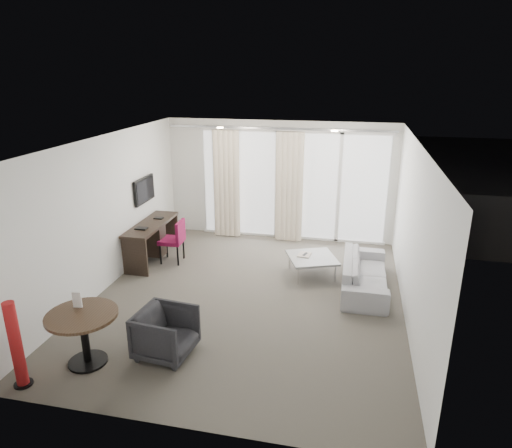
% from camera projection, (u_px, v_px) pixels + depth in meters
% --- Properties ---
extents(floor, '(5.00, 6.00, 0.00)m').
position_uv_depth(floor, '(248.00, 297.00, 7.64)').
color(floor, '#514C43').
rests_on(floor, ground).
extents(ceiling, '(5.00, 6.00, 0.00)m').
position_uv_depth(ceiling, '(247.00, 142.00, 6.79)').
color(ceiling, white).
rests_on(ceiling, ground).
extents(wall_left, '(0.00, 6.00, 2.60)m').
position_uv_depth(wall_left, '(104.00, 214.00, 7.72)').
color(wall_left, silver).
rests_on(wall_left, ground).
extents(wall_right, '(0.00, 6.00, 2.60)m').
position_uv_depth(wall_right, '(413.00, 236.00, 6.71)').
color(wall_right, silver).
rests_on(wall_right, ground).
extents(wall_front, '(5.00, 0.00, 2.60)m').
position_uv_depth(wall_front, '(178.00, 322.00, 4.44)').
color(wall_front, silver).
rests_on(wall_front, ground).
extents(window_panel, '(4.00, 0.02, 2.38)m').
position_uv_depth(window_panel, '(293.00, 186.00, 9.94)').
color(window_panel, white).
rests_on(window_panel, ground).
extents(window_frame, '(4.10, 0.06, 2.44)m').
position_uv_depth(window_frame, '(293.00, 186.00, 9.93)').
color(window_frame, white).
rests_on(window_frame, ground).
extents(curtain_left, '(0.60, 0.20, 2.38)m').
position_uv_depth(curtain_left, '(227.00, 184.00, 10.08)').
color(curtain_left, beige).
rests_on(curtain_left, ground).
extents(curtain_right, '(0.60, 0.20, 2.38)m').
position_uv_depth(curtain_right, '(289.00, 188.00, 9.80)').
color(curtain_right, beige).
rests_on(curtain_right, ground).
extents(curtain_track, '(4.80, 0.04, 0.04)m').
position_uv_depth(curtain_track, '(279.00, 129.00, 9.44)').
color(curtain_track, '#B2B2B7').
rests_on(curtain_track, ceiling).
extents(downlight_a, '(0.12, 0.12, 0.02)m').
position_uv_depth(downlight_a, '(220.00, 128.00, 8.45)').
color(downlight_a, '#FFE0B2').
rests_on(downlight_a, ceiling).
extents(downlight_b, '(0.12, 0.12, 0.02)m').
position_uv_depth(downlight_b, '(335.00, 131.00, 8.03)').
color(downlight_b, '#FFE0B2').
rests_on(downlight_b, ceiling).
extents(desk, '(0.51, 1.62, 0.76)m').
position_uv_depth(desk, '(152.00, 242.00, 9.03)').
color(desk, black).
rests_on(desk, floor).
extents(tv, '(0.05, 0.80, 0.50)m').
position_uv_depth(tv, '(144.00, 190.00, 9.03)').
color(tv, black).
rests_on(tv, wall_left).
extents(desk_chair, '(0.48, 0.46, 0.85)m').
position_uv_depth(desk_chair, '(172.00, 241.00, 8.93)').
color(desk_chair, maroon).
rests_on(desk_chair, floor).
extents(round_table, '(1.01, 1.01, 0.72)m').
position_uv_depth(round_table, '(85.00, 339.00, 5.84)').
color(round_table, '#372517').
rests_on(round_table, floor).
extents(menu_card, '(0.12, 0.04, 0.21)m').
position_uv_depth(menu_card, '(78.00, 307.00, 5.88)').
color(menu_card, white).
rests_on(menu_card, round_table).
extents(red_lamp, '(0.25, 0.25, 1.12)m').
position_uv_depth(red_lamp, '(16.00, 345.00, 5.36)').
color(red_lamp, maroon).
rests_on(red_lamp, floor).
extents(tub_armchair, '(0.79, 0.77, 0.65)m').
position_uv_depth(tub_armchair, '(166.00, 333.00, 6.01)').
color(tub_armchair, black).
rests_on(tub_armchair, floor).
extents(coffee_table, '(1.07, 1.07, 0.37)m').
position_uv_depth(coffee_table, '(312.00, 266.00, 8.39)').
color(coffee_table, gray).
rests_on(coffee_table, floor).
extents(remote, '(0.10, 0.18, 0.02)m').
position_uv_depth(remote, '(305.00, 255.00, 8.42)').
color(remote, black).
rests_on(remote, coffee_table).
extents(magazine, '(0.28, 0.34, 0.02)m').
position_uv_depth(magazine, '(304.00, 255.00, 8.42)').
color(magazine, gray).
rests_on(magazine, coffee_table).
extents(sofa, '(0.75, 1.91, 0.56)m').
position_uv_depth(sofa, '(365.00, 273.00, 7.88)').
color(sofa, '#98979C').
rests_on(sofa, floor).
extents(terrace_slab, '(5.60, 3.00, 0.12)m').
position_uv_depth(terrace_slab, '(299.00, 219.00, 11.75)').
color(terrace_slab, '#4D4D50').
rests_on(terrace_slab, ground).
extents(rattan_chair_a, '(0.67, 0.67, 0.84)m').
position_uv_depth(rattan_chair_a, '(306.00, 207.00, 11.10)').
color(rattan_chair_a, brown).
rests_on(rattan_chair_a, terrace_slab).
extents(rattan_chair_b, '(0.62, 0.62, 0.87)m').
position_uv_depth(rattan_chair_b, '(385.00, 209.00, 10.90)').
color(rattan_chair_b, brown).
rests_on(rattan_chair_b, terrace_slab).
extents(rattan_table, '(0.57, 0.57, 0.50)m').
position_uv_depth(rattan_table, '(358.00, 209.00, 11.53)').
color(rattan_table, brown).
rests_on(rattan_table, terrace_slab).
extents(balustrade, '(5.50, 0.06, 1.05)m').
position_uv_depth(balustrade, '(306.00, 185.00, 12.91)').
color(balustrade, '#B2B2B7').
rests_on(balustrade, terrace_slab).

